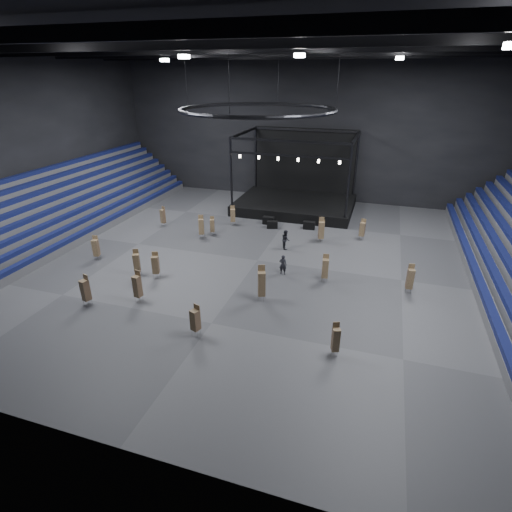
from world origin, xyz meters
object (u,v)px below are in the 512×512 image
(chair_stack_2, at_px, (96,247))
(chair_stack_4, at_px, (212,225))
(chair_stack_7, at_px, (410,278))
(chair_stack_9, at_px, (321,230))
(stage, at_px, (296,197))
(chair_stack_5, at_px, (163,216))
(chair_stack_0, at_px, (233,215))
(chair_stack_1, at_px, (85,290))
(chair_stack_3, at_px, (362,229))
(chair_stack_10, at_px, (336,339))
(chair_stack_14, at_px, (155,264))
(flight_case_right, at_px, (309,225))
(man_center, at_px, (283,265))
(chair_stack_6, at_px, (137,263))
(chair_stack_12, at_px, (322,230))
(crew_member, at_px, (286,239))
(chair_stack_13, at_px, (262,283))
(flight_case_mid, at_px, (272,225))
(chair_stack_11, at_px, (137,286))
(chair_stack_8, at_px, (195,319))
(chair_stack_16, at_px, (201,226))
(chair_stack_15, at_px, (325,268))
(flight_case_left, at_px, (269,220))

(chair_stack_2, distance_m, chair_stack_4, 11.68)
(chair_stack_7, height_order, chair_stack_9, chair_stack_9)
(chair_stack_7, bearing_deg, stage, 115.77)
(chair_stack_5, bearing_deg, chair_stack_0, 37.44)
(stage, bearing_deg, chair_stack_1, -109.50)
(chair_stack_3, bearing_deg, chair_stack_10, -79.85)
(chair_stack_4, relative_size, chair_stack_14, 0.87)
(flight_case_right, height_order, chair_stack_10, chair_stack_10)
(stage, xyz_separation_m, man_center, (2.85, -18.12, -0.57))
(chair_stack_6, distance_m, chair_stack_12, 18.33)
(stage, height_order, chair_stack_14, stage)
(chair_stack_10, bearing_deg, chair_stack_1, 157.20)
(chair_stack_7, height_order, crew_member, chair_stack_7)
(chair_stack_1, relative_size, chair_stack_13, 0.85)
(flight_case_mid, bearing_deg, flight_case_right, 13.57)
(flight_case_mid, distance_m, chair_stack_6, 16.31)
(flight_case_mid, xyz_separation_m, chair_stack_5, (-11.72, -3.03, 0.77))
(chair_stack_11, height_order, crew_member, chair_stack_11)
(chair_stack_8, xyz_separation_m, chair_stack_9, (5.20, 18.00, 0.17))
(chair_stack_0, relative_size, chair_stack_9, 0.84)
(chair_stack_13, bearing_deg, chair_stack_16, 112.13)
(chair_stack_5, xyz_separation_m, chair_stack_6, (3.99, -11.29, 0.08))
(chair_stack_4, xyz_separation_m, man_center, (9.26, -6.48, -0.18))
(chair_stack_13, bearing_deg, chair_stack_6, 155.44)
(stage, bearing_deg, chair_stack_13, -84.01)
(stage, relative_size, chair_stack_2, 6.04)
(chair_stack_8, height_order, chair_stack_12, chair_stack_8)
(chair_stack_1, height_order, chair_stack_5, chair_stack_1)
(chair_stack_7, xyz_separation_m, chair_stack_16, (-20.08, 5.42, 0.04))
(chair_stack_0, bearing_deg, chair_stack_1, -125.18)
(chair_stack_7, relative_size, chair_stack_15, 0.99)
(chair_stack_12, distance_m, crew_member, 4.31)
(chair_stack_13, height_order, chair_stack_14, chair_stack_13)
(chair_stack_0, relative_size, chair_stack_6, 0.91)
(chair_stack_0, xyz_separation_m, chair_stack_7, (18.35, -9.96, 0.07))
(man_center, bearing_deg, chair_stack_5, -26.56)
(stage, height_order, flight_case_right, stage)
(flight_case_left, xyz_separation_m, chair_stack_16, (-5.46, -6.01, 0.86))
(flight_case_mid, xyz_separation_m, chair_stack_3, (9.59, -0.38, 0.77))
(chair_stack_15, bearing_deg, chair_stack_10, -86.14)
(chair_stack_9, distance_m, man_center, 8.14)
(chair_stack_6, xyz_separation_m, chair_stack_7, (21.62, 3.99, -0.00))
(chair_stack_16, bearing_deg, stage, 37.10)
(chair_stack_10, xyz_separation_m, chair_stack_11, (-14.82, 1.87, 0.12))
(chair_stack_14, bearing_deg, chair_stack_9, 25.63)
(chair_stack_10, distance_m, man_center, 10.98)
(stage, height_order, man_center, stage)
(chair_stack_12, distance_m, chair_stack_16, 12.31)
(chair_stack_7, distance_m, chair_stack_11, 20.69)
(stage, distance_m, crew_member, 12.95)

